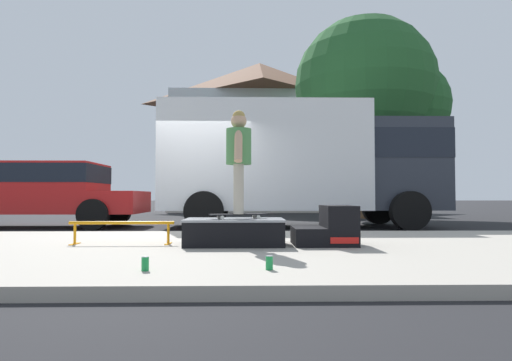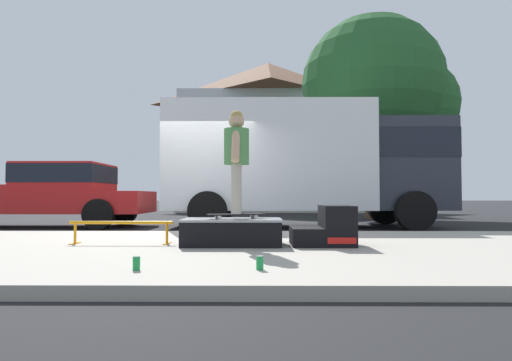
# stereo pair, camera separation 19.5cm
# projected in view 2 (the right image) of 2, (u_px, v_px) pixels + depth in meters

# --- Properties ---
(ground_plane) EXTENTS (140.00, 140.00, 0.00)m
(ground_plane) POSITION_uv_depth(u_px,v_px,m) (192.00, 235.00, 8.67)
(ground_plane) COLOR black
(sidewalk_slab) EXTENTS (50.00, 5.00, 0.12)m
(sidewalk_slab) POSITION_uv_depth(u_px,v_px,m) (157.00, 251.00, 5.68)
(sidewalk_slab) COLOR #A8A093
(sidewalk_slab) RESTS_ON ground
(skate_box) EXTENTS (1.34, 0.78, 0.36)m
(skate_box) POSITION_uv_depth(u_px,v_px,m) (232.00, 231.00, 5.83)
(skate_box) COLOR black
(skate_box) RESTS_ON sidewalk_slab
(kicker_ramp) EXTENTS (0.83, 0.73, 0.54)m
(kicker_ramp) POSITION_uv_depth(u_px,v_px,m) (327.00, 229.00, 5.82)
(kicker_ramp) COLOR black
(kicker_ramp) RESTS_ON sidewalk_slab
(grind_rail) EXTENTS (1.44, 0.28, 0.32)m
(grind_rail) POSITION_uv_depth(u_px,v_px,m) (121.00, 227.00, 5.98)
(grind_rail) COLOR orange
(grind_rail) RESTS_ON sidewalk_slab
(skateboard) EXTENTS (0.80, 0.41, 0.07)m
(skateboard) POSITION_uv_depth(u_px,v_px,m) (236.00, 215.00, 5.80)
(skateboard) COLOR black
(skateboard) RESTS_ON skate_box
(skater_kid) EXTENTS (0.34, 0.72, 1.41)m
(skater_kid) POSITION_uv_depth(u_px,v_px,m) (236.00, 153.00, 5.83)
(skater_kid) COLOR #B7AD99
(skater_kid) RESTS_ON skateboard
(soda_can) EXTENTS (0.07, 0.07, 0.13)m
(soda_can) POSITION_uv_depth(u_px,v_px,m) (260.00, 263.00, 3.86)
(soda_can) COLOR #198C3F
(soda_can) RESTS_ON sidewalk_slab
(soda_can_b) EXTENTS (0.07, 0.07, 0.13)m
(soda_can_b) POSITION_uv_depth(u_px,v_px,m) (136.00, 263.00, 3.84)
(soda_can_b) COLOR #198C3F
(soda_can_b) RESTS_ON sidewalk_slab
(box_truck) EXTENTS (6.91, 2.63, 3.05)m
(box_truck) POSITION_uv_depth(u_px,v_px,m) (306.00, 160.00, 10.92)
(box_truck) COLOR white
(box_truck) RESTS_ON ground
(pickup_truck_red) EXTENTS (5.70, 2.09, 1.61)m
(pickup_truck_red) POSITION_uv_depth(u_px,v_px,m) (44.00, 192.00, 10.95)
(pickup_truck_red) COLOR red
(pickup_truck_red) RESTS_ON ground
(street_tree_main) EXTENTS (5.53, 5.03, 7.20)m
(street_tree_main) POSITION_uv_depth(u_px,v_px,m) (380.00, 91.00, 15.29)
(street_tree_main) COLOR brown
(street_tree_main) RESTS_ON ground
(house_behind) EXTENTS (9.54, 8.23, 8.40)m
(house_behind) POSITION_uv_depth(u_px,v_px,m) (268.00, 135.00, 24.26)
(house_behind) COLOR silver
(house_behind) RESTS_ON ground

